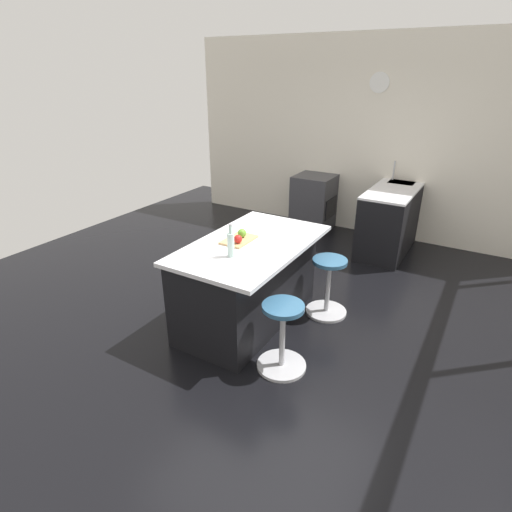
% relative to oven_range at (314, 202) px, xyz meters
% --- Properties ---
extents(ground_plane, '(7.80, 7.80, 0.00)m').
position_rel_oven_range_xyz_m(ground_plane, '(2.65, 0.66, -0.44)').
color(ground_plane, black).
extents(interior_partition_left, '(0.15, 5.89, 2.92)m').
position_rel_oven_range_xyz_m(interior_partition_left, '(-0.35, 0.66, 1.02)').
color(interior_partition_left, silver).
rests_on(interior_partition_left, ground_plane).
extents(sink_cabinet, '(1.90, 0.60, 1.19)m').
position_rel_oven_range_xyz_m(sink_cabinet, '(-0.00, 1.30, 0.02)').
color(sink_cabinet, black).
rests_on(sink_cabinet, ground_plane).
extents(oven_range, '(0.60, 0.61, 0.88)m').
position_rel_oven_range_xyz_m(oven_range, '(0.00, 0.00, 0.00)').
color(oven_range, '#38383D').
rests_on(oven_range, ground_plane).
extents(kitchen_island, '(1.67, 0.99, 0.88)m').
position_rel_oven_range_xyz_m(kitchen_island, '(2.88, 0.52, 0.00)').
color(kitchen_island, black).
rests_on(kitchen_island, ground_plane).
extents(stool_by_window, '(0.44, 0.44, 0.64)m').
position_rel_oven_range_xyz_m(stool_by_window, '(2.35, 1.20, -0.14)').
color(stool_by_window, '#B7B7BC').
rests_on(stool_by_window, ground_plane).
extents(stool_middle, '(0.44, 0.44, 0.64)m').
position_rel_oven_range_xyz_m(stool_middle, '(3.40, 1.20, -0.14)').
color(stool_middle, '#B7B7BC').
rests_on(stool_middle, ground_plane).
extents(cutting_board, '(0.36, 0.24, 0.02)m').
position_rel_oven_range_xyz_m(cutting_board, '(2.90, 0.44, 0.45)').
color(cutting_board, tan).
rests_on(cutting_board, kitchen_island).
extents(apple_red, '(0.08, 0.08, 0.08)m').
position_rel_oven_range_xyz_m(apple_red, '(2.99, 0.49, 0.50)').
color(apple_red, red).
rests_on(apple_red, cutting_board).
extents(apple_green, '(0.09, 0.09, 0.09)m').
position_rel_oven_range_xyz_m(apple_green, '(2.84, 0.44, 0.50)').
color(apple_green, '#609E2D').
rests_on(apple_green, cutting_board).
extents(water_bottle, '(0.06, 0.06, 0.31)m').
position_rel_oven_range_xyz_m(water_bottle, '(3.25, 0.58, 0.56)').
color(water_bottle, silver).
rests_on(water_bottle, kitchen_island).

